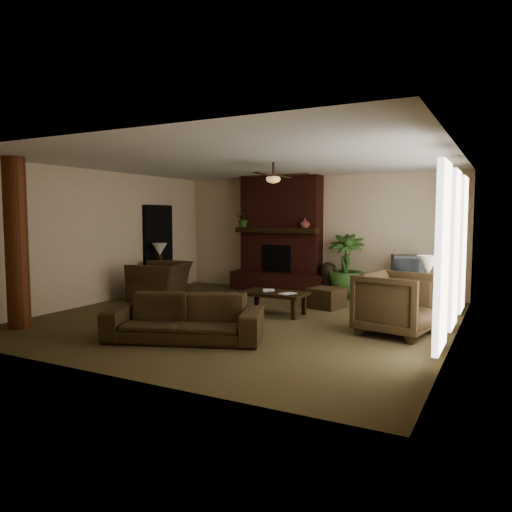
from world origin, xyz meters
The scene contains 23 objects.
room_shell centered at (0.00, 0.00, 1.40)m, with size 7.00×7.00×7.00m.
fireplace centered at (-0.80, 3.22, 1.16)m, with size 2.40×0.70×2.80m.
windows centered at (3.45, 0.20, 1.35)m, with size 0.08×3.65×2.35m.
log_column centered at (-2.95, -2.40, 1.40)m, with size 0.36×0.36×2.80m, color brown.
doorway centered at (-3.44, 1.80, 1.05)m, with size 0.10×1.00×2.10m, color black.
ceiling_fan centered at (0.40, 0.30, 2.53)m, with size 1.35×1.35×0.37m.
sofa centered at (-0.07, -1.77, 0.45)m, with size 2.30×0.67×0.90m, color #3D2D1A.
armchair_left centered at (-2.58, 0.80, 0.55)m, with size 1.26×0.82×1.10m, color #3D2D1A.
armchair_right centered at (2.66, 0.02, 0.54)m, with size 1.04×0.98×1.07m, color #3D2D1A.
coffee_table centered at (0.31, 0.53, 0.37)m, with size 1.20×0.70×0.43m.
ottoman centered at (0.96, 1.61, 0.20)m, with size 0.60×0.60×0.40m, color #3D2D1A.
tv_stand centered at (2.26, 2.89, 0.25)m, with size 0.85×0.50×0.50m, color #B5B5B7.
tv centered at (2.31, 2.91, 0.76)m, with size 0.78×0.71×0.52m.
floor_vase centered at (0.46, 3.15, 0.43)m, with size 0.34×0.34×0.77m.
floor_plant centered at (0.90, 3.07, 0.40)m, with size 0.80×1.43×0.80m, color #325723.
side_table_left centered at (-3.15, 1.44, 0.28)m, with size 0.50×0.50×0.55m, color black.
lamp_left centered at (-3.15, 1.49, 1.00)m, with size 0.44×0.44×0.65m.
side_table_right centered at (2.97, 0.74, 0.28)m, with size 0.50×0.50×0.55m, color black.
lamp_right centered at (3.02, 0.73, 1.00)m, with size 0.39×0.39×0.65m.
mantel_plant centered at (-1.70, 2.99, 1.72)m, with size 0.38×0.42×0.33m, color #325723.
mantel_vase centered at (-0.04, 2.92, 1.67)m, with size 0.22×0.23×0.22m, color brown.
book_a centered at (0.10, 0.49, 0.57)m, with size 0.22×0.03×0.29m, color #999999.
book_b centered at (0.56, 0.41, 0.58)m, with size 0.21×0.02×0.29m, color #999999.
Camera 1 is at (4.18, -7.57, 1.86)m, focal length 33.99 mm.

